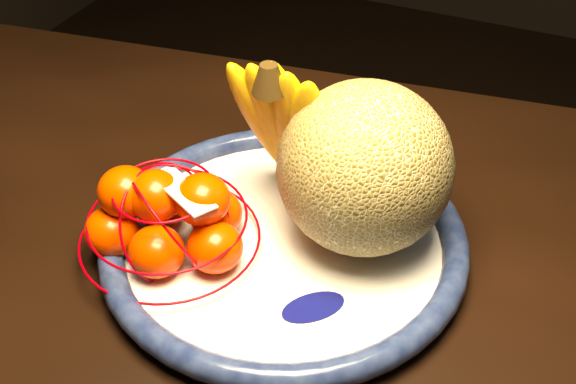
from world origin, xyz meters
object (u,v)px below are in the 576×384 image
at_px(cantaloupe, 364,168).
at_px(mandarin_bag, 168,218).
at_px(banana_bunch, 285,120).
at_px(fruit_bowl, 284,240).

xyz_separation_m(cantaloupe, mandarin_bag, (-0.17, -0.09, -0.05)).
distance_m(cantaloupe, mandarin_bag, 0.20).
bearing_deg(banana_bunch, fruit_bowl, -66.25).
distance_m(fruit_bowl, banana_bunch, 0.12).
distance_m(fruit_bowl, mandarin_bag, 0.12).
bearing_deg(cantaloupe, fruit_bowl, -149.05).
bearing_deg(cantaloupe, mandarin_bag, -150.65).
bearing_deg(banana_bunch, cantaloupe, -14.77).
height_order(cantaloupe, banana_bunch, banana_bunch).
bearing_deg(cantaloupe, banana_bunch, 164.13).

